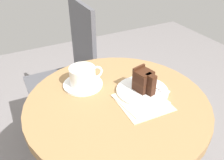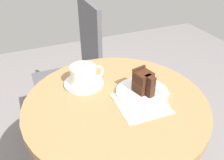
# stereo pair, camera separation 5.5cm
# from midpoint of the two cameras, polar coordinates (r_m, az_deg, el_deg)

# --- Properties ---
(cafe_table) EXTENTS (0.66, 0.66, 0.74)m
(cafe_table) POSITION_cam_midpoint_polar(r_m,az_deg,el_deg) (0.94, 2.54, -11.42)
(cafe_table) COLOR olive
(cafe_table) RESTS_ON ground
(saucer) EXTENTS (0.15, 0.15, 0.01)m
(saucer) POSITION_cam_midpoint_polar(r_m,az_deg,el_deg) (0.94, -5.17, -0.78)
(saucer) COLOR white
(saucer) RESTS_ON cafe_table
(coffee_cup) EXTENTS (0.13, 0.10, 0.07)m
(coffee_cup) POSITION_cam_midpoint_polar(r_m,az_deg,el_deg) (0.91, -5.12, 1.35)
(coffee_cup) COLOR white
(coffee_cup) RESTS_ON saucer
(teaspoon) EXTENTS (0.08, 0.06, 0.00)m
(teaspoon) POSITION_cam_midpoint_polar(r_m,az_deg,el_deg) (0.89, -3.62, -1.98)
(teaspoon) COLOR silver
(teaspoon) RESTS_ON saucer
(cake_plate) EXTENTS (0.19, 0.19, 0.01)m
(cake_plate) POSITION_cam_midpoint_polar(r_m,az_deg,el_deg) (0.89, 8.99, -3.01)
(cake_plate) COLOR white
(cake_plate) RESTS_ON cafe_table
(cake_slice) EXTENTS (0.07, 0.09, 0.09)m
(cake_slice) POSITION_cam_midpoint_polar(r_m,az_deg,el_deg) (0.86, 9.42, -0.52)
(cake_slice) COLOR #381E14
(cake_slice) RESTS_ON cake_plate
(fork) EXTENTS (0.07, 0.14, 0.00)m
(fork) POSITION_cam_midpoint_polar(r_m,az_deg,el_deg) (0.90, 12.32, -2.31)
(fork) COLOR silver
(fork) RESTS_ON cake_plate
(napkin) EXTENTS (0.17, 0.19, 0.00)m
(napkin) POSITION_cam_midpoint_polar(r_m,az_deg,el_deg) (0.85, 8.67, -5.37)
(napkin) COLOR beige
(napkin) RESTS_ON cafe_table
(cafe_chair) EXTENTS (0.38, 0.38, 0.92)m
(cafe_chair) POSITION_cam_midpoint_polar(r_m,az_deg,el_deg) (1.49, -7.03, 3.38)
(cafe_chair) COLOR #4C4C51
(cafe_chair) RESTS_ON ground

